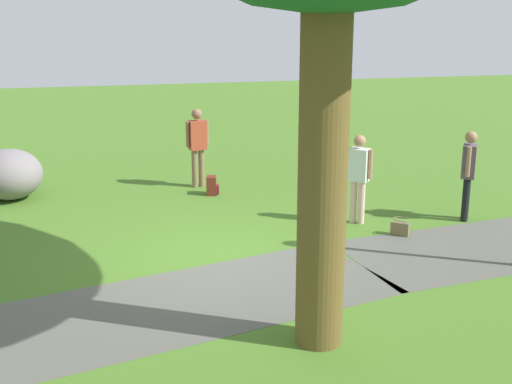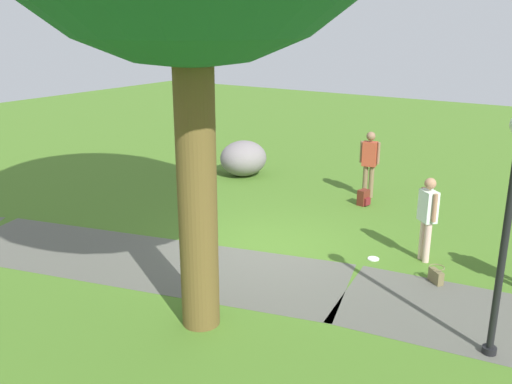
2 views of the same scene
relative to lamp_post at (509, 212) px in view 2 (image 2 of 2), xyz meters
name	(u,v)px [view 2 (image 2 of 2)]	position (x,y,z in m)	size (l,w,h in m)	color
ground_plane	(270,249)	(4.54, -1.43, -2.10)	(48.00, 48.00, 0.00)	#477224
footpath_segment_mid	(142,260)	(6.34, 0.40, -2.09)	(8.32, 4.23, 0.01)	#58584F
lamp_post	(509,212)	(0.00, 0.00, 0.00)	(0.28, 0.28, 3.38)	black
lawn_boulder	(243,158)	(8.23, -5.82, -1.57)	(1.53, 1.64, 1.05)	gray
woman_with_handbag	(427,213)	(1.76, -2.64, -1.13)	(0.43, 0.42, 1.67)	beige
man_near_boulder	(369,159)	(4.26, -5.86, -1.08)	(0.51, 0.30, 1.75)	#7D6446
handbag_on_grass	(436,275)	(1.27, -1.79, -1.96)	(0.38, 0.38, 0.31)	brown
backpack_by_boulder	(211,166)	(9.27, -5.54, -1.90)	(0.33, 0.34, 0.40)	maroon
spare_backpack_on_lawn	(364,198)	(4.07, -5.15, -1.90)	(0.31, 0.32, 0.40)	maroon
frisbee_on_grass	(373,259)	(2.58, -2.14, -2.09)	(0.23, 0.23, 0.02)	white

